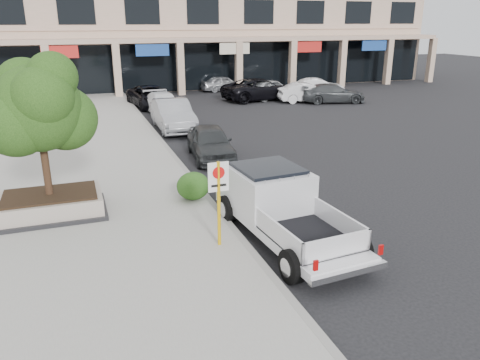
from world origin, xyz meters
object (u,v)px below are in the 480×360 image
at_px(planter, 51,204).
at_px(lot_car_f, 318,87).
at_px(curb_car_c, 164,104).
at_px(planter_tree, 43,108).
at_px(curb_car_d, 151,97).
at_px(lot_car_e, 224,83).
at_px(curb_car_a, 210,142).
at_px(lot_car_d, 260,89).
at_px(pickup_truck, 286,209).
at_px(lot_car_b, 307,93).
at_px(no_parking_sign, 219,192).
at_px(lot_car_a, 270,89).
at_px(curb_car_b, 173,115).
at_px(lot_car_c, 333,93).

height_order(planter, lot_car_f, lot_car_f).
bearing_deg(curb_car_c, planter_tree, -116.47).
xyz_separation_m(curb_car_d, lot_car_e, (7.19, 5.73, -0.07)).
height_order(curb_car_a, lot_car_d, lot_car_d).
height_order(pickup_truck, lot_car_b, pickup_truck).
bearing_deg(lot_car_e, curb_car_c, 140.92).
xyz_separation_m(planter, no_parking_sign, (4.24, -3.69, 1.16)).
bearing_deg(lot_car_f, planter, 154.08).
relative_size(planter_tree, curb_car_c, 0.86).
bearing_deg(curb_car_c, lot_car_a, 15.44).
distance_m(curb_car_a, curb_car_d, 13.82).
bearing_deg(lot_car_a, lot_car_d, 74.57).
distance_m(no_parking_sign, curb_car_b, 14.79).
xyz_separation_m(lot_car_d, lot_car_e, (-1.17, 5.43, -0.16)).
bearing_deg(pickup_truck, lot_car_c, 52.05).
bearing_deg(curb_car_d, planter, -115.60).
distance_m(lot_car_c, lot_car_e, 10.19).
height_order(planter_tree, lot_car_c, planter_tree).
distance_m(no_parking_sign, curb_car_d, 22.41).
distance_m(curb_car_c, lot_car_a, 9.46).
bearing_deg(curb_car_c, pickup_truck, -95.38).
height_order(no_parking_sign, lot_car_f, no_parking_sign).
relative_size(curb_car_a, lot_car_f, 1.01).
height_order(pickup_truck, curb_car_b, pickup_truck).
relative_size(no_parking_sign, lot_car_e, 0.59).
bearing_deg(lot_car_a, curb_car_a, 130.76).
height_order(curb_car_c, lot_car_f, lot_car_f).
bearing_deg(curb_car_b, planter_tree, -118.16).
distance_m(lot_car_a, lot_car_b, 2.96).
distance_m(planter_tree, lot_car_f, 27.60).
distance_m(planter, lot_car_d, 23.87).
bearing_deg(curb_car_d, curb_car_a, -96.03).
height_order(lot_car_b, lot_car_f, lot_car_b).
height_order(curb_car_d, lot_car_e, curb_car_d).
xyz_separation_m(curb_car_b, lot_car_c, (13.03, 4.99, -0.15)).
distance_m(curb_car_b, curb_car_d, 7.66).
height_order(curb_car_b, lot_car_d, curb_car_b).
distance_m(planter, curb_car_a, 8.06).
height_order(planter, lot_car_a, lot_car_a).
height_order(curb_car_d, lot_car_c, curb_car_d).
distance_m(lot_car_b, lot_car_f, 3.42).
xyz_separation_m(no_parking_sign, pickup_truck, (1.88, -0.10, -0.70)).
bearing_deg(planter, lot_car_e, 61.19).
relative_size(pickup_truck, lot_car_f, 1.41).
xyz_separation_m(no_parking_sign, curb_car_d, (1.96, 22.31, -0.90)).
bearing_deg(curb_car_c, lot_car_f, 10.93).
bearing_deg(lot_car_e, curb_car_b, 151.10).
distance_m(planter, lot_car_f, 27.67).
height_order(planter, no_parking_sign, no_parking_sign).
bearing_deg(curb_car_b, lot_car_f, 32.42).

